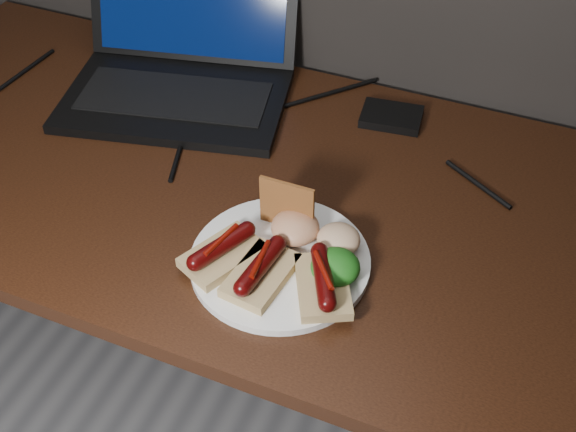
{
  "coord_description": "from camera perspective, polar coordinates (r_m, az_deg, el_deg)",
  "views": [
    {
      "loc": [
        0.48,
        0.58,
        1.53
      ],
      "look_at": [
        0.19,
        1.26,
        0.82
      ],
      "focal_mm": 45.0,
      "sensor_mm": 36.0,
      "label": 1
    }
  ],
  "objects": [
    {
      "name": "coleslaw_mound",
      "position": [
        1.05,
        4.02,
        -1.85
      ],
      "size": [
        0.06,
        0.06,
        0.04
      ],
      "primitive_type": "ellipsoid",
      "color": "beige",
      "rests_on": "plate"
    },
    {
      "name": "bread_sausage_left",
      "position": [
        1.03,
        -5.22,
        -2.8
      ],
      "size": [
        0.11,
        0.13,
        0.04
      ],
      "color": "#D3BE7C",
      "rests_on": "plate"
    },
    {
      "name": "bread_sausage_center",
      "position": [
        1.01,
        -2.18,
        -4.35
      ],
      "size": [
        0.08,
        0.12,
        0.04
      ],
      "color": "#D3BE7C",
      "rests_on": "plate"
    },
    {
      "name": "salsa_mound",
      "position": [
        1.06,
        0.57,
        -0.89
      ],
      "size": [
        0.07,
        0.07,
        0.04
      ],
      "primitive_type": "ellipsoid",
      "color": "#A42410",
      "rests_on": "plate"
    },
    {
      "name": "plate",
      "position": [
        1.05,
        -0.63,
        -3.58
      ],
      "size": [
        0.32,
        0.32,
        0.01
      ],
      "primitive_type": "cylinder",
      "rotation": [
        0.0,
        0.0,
        0.28
      ],
      "color": "white",
      "rests_on": "desk"
    },
    {
      "name": "desk",
      "position": [
        1.27,
        -5.81,
        0.6
      ],
      "size": [
        1.4,
        0.7,
        0.75
      ],
      "color": "#361A0D",
      "rests_on": "ground"
    },
    {
      "name": "bread_sausage_right",
      "position": [
        0.99,
        2.78,
        -5.22
      ],
      "size": [
        0.11,
        0.13,
        0.04
      ],
      "color": "#D3BE7C",
      "rests_on": "plate"
    },
    {
      "name": "hard_drive",
      "position": [
        1.33,
        8.17,
        7.78
      ],
      "size": [
        0.12,
        0.09,
        0.02
      ],
      "primitive_type": "cube",
      "rotation": [
        0.0,
        0.0,
        0.13
      ],
      "color": "black",
      "rests_on": "desk"
    },
    {
      "name": "crispbread",
      "position": [
        1.06,
        -0.09,
        0.86
      ],
      "size": [
        0.09,
        0.01,
        0.08
      ],
      "primitive_type": "cube",
      "color": "#A7632D",
      "rests_on": "plate"
    },
    {
      "name": "salad_greens",
      "position": [
        1.01,
        3.76,
        -4.04
      ],
      "size": [
        0.07,
        0.07,
        0.04
      ],
      "primitive_type": "ellipsoid",
      "color": "#1A5010",
      "rests_on": "plate"
    },
    {
      "name": "desk_cables",
      "position": [
        1.32,
        -4.68,
        7.88
      ],
      "size": [
        0.97,
        0.42,
        0.01
      ],
      "color": "black",
      "rests_on": "desk"
    },
    {
      "name": "laptop",
      "position": [
        1.39,
        -8.43,
        11.91
      ],
      "size": [
        0.47,
        0.42,
        0.25
      ],
      "color": "black",
      "rests_on": "desk"
    }
  ]
}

